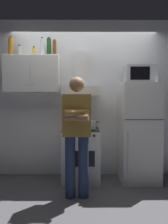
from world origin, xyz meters
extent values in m
plane|color=#4C4C51|center=(0.00, 0.00, 0.00)|extent=(7.00, 7.00, 0.00)
cube|color=white|center=(0.00, 0.60, 1.35)|extent=(4.80, 0.10, 2.70)
cube|color=white|center=(-0.85, 0.38, 1.75)|extent=(0.90, 0.34, 0.60)
cube|color=white|center=(-1.07, 0.20, 1.75)|extent=(0.43, 0.01, 0.58)
cube|color=white|center=(-0.62, 0.20, 1.75)|extent=(0.43, 0.01, 0.58)
sphere|color=#B2B2B7|center=(-0.89, 0.19, 1.57)|extent=(0.02, 0.02, 0.02)
sphere|color=#B2B2B7|center=(-0.81, 0.19, 1.57)|extent=(0.02, 0.02, 0.02)
cube|color=white|center=(-0.05, 0.25, 0.42)|extent=(0.60, 0.60, 0.85)
cube|color=black|center=(-0.05, 0.25, 0.86)|extent=(0.59, 0.59, 0.01)
cube|color=black|center=(-0.05, -0.05, 0.45)|extent=(0.42, 0.01, 0.24)
cylinder|color=black|center=(-0.18, 0.13, 0.87)|extent=(0.16, 0.16, 0.01)
cylinder|color=black|center=(0.08, 0.13, 0.87)|extent=(0.16, 0.16, 0.01)
cylinder|color=black|center=(-0.18, 0.37, 0.87)|extent=(0.16, 0.16, 0.01)
cylinder|color=black|center=(0.08, 0.37, 0.87)|extent=(0.16, 0.16, 0.01)
cylinder|color=black|center=(-0.25, -0.06, 0.80)|extent=(0.04, 0.02, 0.04)
cylinder|color=black|center=(-0.12, -0.06, 0.80)|extent=(0.04, 0.02, 0.04)
cylinder|color=black|center=(0.02, -0.06, 0.80)|extent=(0.04, 0.02, 0.04)
cylinder|color=black|center=(0.15, -0.06, 0.80)|extent=(0.04, 0.02, 0.04)
cube|color=white|center=(-0.05, 0.33, 1.47)|extent=(0.60, 0.44, 0.15)
cube|color=white|center=(-0.05, 0.47, 1.85)|extent=(0.20, 0.16, 0.60)
cube|color=silver|center=(0.90, 0.25, 0.80)|extent=(0.60, 0.60, 1.60)
cube|color=#4C4C4C|center=(0.90, -0.05, 1.04)|extent=(0.59, 0.01, 0.01)
cylinder|color=silver|center=(0.65, -0.06, 0.56)|extent=(0.02, 0.02, 0.60)
cube|color=#B7BABF|center=(0.90, 0.27, 1.74)|extent=(0.48, 0.36, 0.28)
cube|color=black|center=(0.86, 0.09, 1.74)|extent=(0.30, 0.01, 0.20)
cylinder|color=navy|center=(-0.19, -0.35, 0.42)|extent=(0.14, 0.14, 0.85)
cylinder|color=navy|center=(-0.01, -0.35, 0.42)|extent=(0.14, 0.14, 0.85)
cube|color=olive|center=(-0.10, -0.35, 1.13)|extent=(0.38, 0.20, 0.56)
cylinder|color=olive|center=(-0.10, -0.49, 1.17)|extent=(0.33, 0.17, 0.08)
cylinder|color=#8C6647|center=(-0.10, -0.49, 1.11)|extent=(0.33, 0.17, 0.08)
sphere|color=#8C6647|center=(-0.10, -0.35, 1.54)|extent=(0.20, 0.20, 0.20)
cylinder|color=#B7BABF|center=(0.08, 0.13, 0.94)|extent=(0.21, 0.21, 0.13)
cylinder|color=black|center=(-0.05, 0.13, 0.98)|extent=(0.05, 0.01, 0.01)
cylinder|color=black|center=(0.21, 0.13, 0.98)|extent=(0.05, 0.01, 0.01)
cylinder|color=#B2B5BA|center=(-1.06, 0.39, 2.13)|extent=(0.09, 0.09, 0.16)
cylinder|color=black|center=(-1.06, 0.39, 2.22)|extent=(0.05, 0.05, 0.02)
cylinder|color=#B7721E|center=(-1.20, 0.39, 2.20)|extent=(0.08, 0.08, 0.30)
cylinder|color=black|center=(-1.20, 0.39, 2.36)|extent=(0.05, 0.05, 0.02)
cylinder|color=gold|center=(-0.81, 0.34, 2.12)|extent=(0.05, 0.05, 0.13)
cylinder|color=black|center=(-0.81, 0.34, 2.19)|extent=(0.03, 0.03, 0.02)
cylinder|color=#19471E|center=(-0.58, 0.42, 2.20)|extent=(0.07, 0.07, 0.30)
cylinder|color=black|center=(-0.58, 0.42, 2.36)|extent=(0.04, 0.04, 0.02)
cylinder|color=silver|center=(-0.68, 0.37, 2.19)|extent=(0.07, 0.07, 0.28)
cylinder|color=black|center=(-0.68, 0.37, 2.34)|extent=(0.04, 0.04, 0.02)
cylinder|color=brown|center=(-0.48, 0.37, 2.17)|extent=(0.06, 0.06, 0.25)
cylinder|color=black|center=(-0.48, 0.37, 2.31)|extent=(0.03, 0.03, 0.02)
camera|label=1|loc=(-0.03, -3.24, 1.35)|focal=34.61mm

